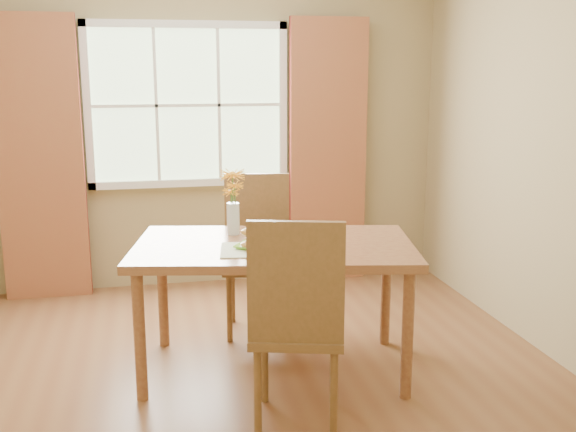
{
  "coord_description": "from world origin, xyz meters",
  "views": [
    {
      "loc": [
        -0.36,
        -3.66,
        1.8
      ],
      "look_at": [
        0.43,
        0.03,
        0.96
      ],
      "focal_mm": 42.0,
      "sensor_mm": 36.0,
      "label": 1
    }
  ],
  "objects_px": {
    "dining_table": "(274,257)",
    "chair_far": "(257,245)",
    "water_glass": "(312,239)",
    "flower_vase": "(233,196)",
    "croissant_sandwich": "(254,238)",
    "chair_near": "(297,316)"
  },
  "relations": [
    {
      "from": "dining_table",
      "to": "water_glass",
      "type": "relative_size",
      "value": 16.18
    },
    {
      "from": "chair_far",
      "to": "water_glass",
      "type": "xyz_separation_m",
      "value": [
        0.18,
        -0.85,
        0.25
      ]
    },
    {
      "from": "chair_near",
      "to": "croissant_sandwich",
      "type": "bearing_deg",
      "value": 116.31
    },
    {
      "from": "dining_table",
      "to": "chair_far",
      "type": "distance_m",
      "value": 0.72
    },
    {
      "from": "chair_near",
      "to": "croissant_sandwich",
      "type": "relative_size",
      "value": 6.45
    },
    {
      "from": "chair_near",
      "to": "dining_table",
      "type": "bearing_deg",
      "value": 103.45
    },
    {
      "from": "chair_far",
      "to": "croissant_sandwich",
      "type": "relative_size",
      "value": 6.3
    },
    {
      "from": "dining_table",
      "to": "flower_vase",
      "type": "distance_m",
      "value": 0.47
    },
    {
      "from": "chair_near",
      "to": "croissant_sandwich",
      "type": "height_order",
      "value": "chair_near"
    },
    {
      "from": "chair_near",
      "to": "chair_far",
      "type": "xyz_separation_m",
      "value": [
        0.04,
        1.42,
        -0.01
      ]
    },
    {
      "from": "croissant_sandwich",
      "to": "water_glass",
      "type": "xyz_separation_m",
      "value": [
        0.33,
        -0.0,
        -0.02
      ]
    },
    {
      "from": "dining_table",
      "to": "chair_far",
      "type": "height_order",
      "value": "chair_far"
    },
    {
      "from": "dining_table",
      "to": "flower_vase",
      "type": "bearing_deg",
      "value": 137.9
    },
    {
      "from": "dining_table",
      "to": "chair_far",
      "type": "relative_size",
      "value": 1.64
    },
    {
      "from": "dining_table",
      "to": "chair_far",
      "type": "xyz_separation_m",
      "value": [
        0.02,
        0.71,
        -0.12
      ]
    },
    {
      "from": "chair_far",
      "to": "croissant_sandwich",
      "type": "bearing_deg",
      "value": -89.77
    },
    {
      "from": "croissant_sandwich",
      "to": "water_glass",
      "type": "distance_m",
      "value": 0.33
    },
    {
      "from": "dining_table",
      "to": "croissant_sandwich",
      "type": "distance_m",
      "value": 0.24
    },
    {
      "from": "chair_near",
      "to": "flower_vase",
      "type": "distance_m",
      "value": 1.09
    },
    {
      "from": "water_glass",
      "to": "flower_vase",
      "type": "xyz_separation_m",
      "value": [
        -0.4,
        0.41,
        0.19
      ]
    },
    {
      "from": "croissant_sandwich",
      "to": "chair_near",
      "type": "bearing_deg",
      "value": -73.44
    },
    {
      "from": "flower_vase",
      "to": "croissant_sandwich",
      "type": "bearing_deg",
      "value": -80.74
    }
  ]
}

